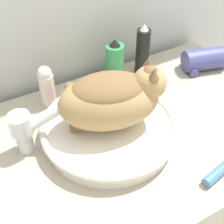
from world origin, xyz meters
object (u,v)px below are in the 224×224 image
at_px(cat, 112,97).
at_px(cream_tube, 224,167).
at_px(spray_bottle_trigger, 115,63).
at_px(hairspray_can_black, 143,51).
at_px(hair_dryer, 204,60).
at_px(faucet, 26,129).
at_px(deodorant_stick, 47,86).

bearing_deg(cat, cream_tube, -35.95).
height_order(spray_bottle_trigger, cream_tube, spray_bottle_trigger).
xyz_separation_m(cat, spray_bottle_trigger, (0.13, 0.22, -0.07)).
distance_m(hairspray_can_black, hair_dryer, 0.23).
relative_size(faucet, deodorant_stick, 1.07).
height_order(spray_bottle_trigger, deodorant_stick, spray_bottle_trigger).
bearing_deg(deodorant_stick, hair_dryer, -9.18).
xyz_separation_m(faucet, spray_bottle_trigger, (0.35, 0.16, -0.00)).
relative_size(faucet, spray_bottle_trigger, 0.91).
bearing_deg(spray_bottle_trigger, hair_dryer, -15.85).
bearing_deg(cat, spray_bottle_trigger, 75.96).
xyz_separation_m(deodorant_stick, cream_tube, (0.29, -0.47, -0.06)).
bearing_deg(deodorant_stick, hairspray_can_black, 0.00).
bearing_deg(cat, hairspray_can_black, 59.29).
relative_size(cat, hairspray_can_black, 1.62).
distance_m(cream_tube, hair_dryer, 0.46).
bearing_deg(spray_bottle_trigger, cat, -120.99).
bearing_deg(hairspray_can_black, spray_bottle_trigger, 180.00).
bearing_deg(hairspray_can_black, cat, -137.66).
bearing_deg(faucet, cat, 0.27).
xyz_separation_m(deodorant_stick, hair_dryer, (0.55, -0.09, -0.03)).
distance_m(faucet, cream_tube, 0.52).
xyz_separation_m(spray_bottle_trigger, cream_tube, (0.06, -0.47, -0.06)).
bearing_deg(deodorant_stick, cream_tube, -57.92).
bearing_deg(faucet, hairspray_can_black, 35.13).
relative_size(spray_bottle_trigger, cream_tube, 1.08).
bearing_deg(hair_dryer, cat, -147.97).
bearing_deg(cat, faucet, -179.10).
bearing_deg(cat, hair_dryer, 33.27).
height_order(deodorant_stick, cream_tube, deodorant_stick).
height_order(cat, hairspray_can_black, cat).
distance_m(cat, spray_bottle_trigger, 0.27).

